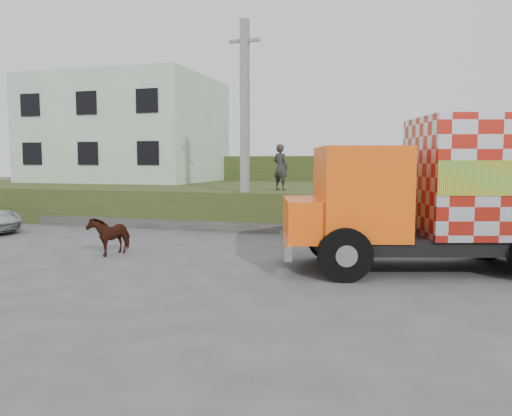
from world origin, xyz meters
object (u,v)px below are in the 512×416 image
(utility_pole, at_px, (245,125))
(cargo_truck, at_px, (475,192))
(cow, at_px, (110,235))
(pedestrian, at_px, (280,167))

(utility_pole, relative_size, cargo_truck, 0.90)
(utility_pole, xyz_separation_m, cow, (-2.28, -5.79, -3.51))
(cargo_truck, height_order, pedestrian, cargo_truck)
(utility_pole, distance_m, cargo_truck, 9.30)
(cow, bearing_deg, cargo_truck, 14.38)
(cargo_truck, xyz_separation_m, pedestrian, (-6.53, 6.65, 0.50))
(cargo_truck, bearing_deg, cow, 168.37)
(utility_pole, relative_size, pedestrian, 4.24)
(utility_pole, height_order, pedestrian, utility_pole)
(utility_pole, xyz_separation_m, pedestrian, (1.01, 1.64, -1.63))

